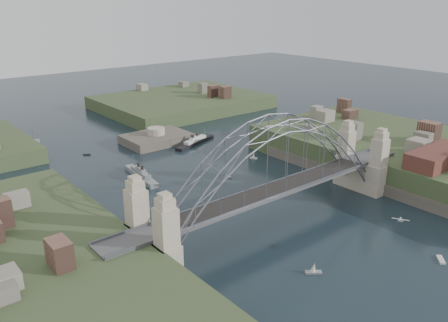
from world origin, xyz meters
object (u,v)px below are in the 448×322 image
fort_island (157,144)px  ocean_liner (195,142)px  bridge (277,172)px  naval_cruiser_far (30,147)px  wharf_shed (438,157)px  naval_cruiser_near (141,175)px

fort_island → ocean_liner: (9.61, -9.84, 1.10)m
bridge → naval_cruiser_far: 94.60m
naval_cruiser_far → ocean_liner: size_ratio=0.74×
fort_island → wharf_shed: bearing=-69.1°
naval_cruiser_far → ocean_liner: (46.62, -30.34, -0.09)m
naval_cruiser_near → naval_cruiser_far: 49.44m
naval_cruiser_near → naval_cruiser_far: naval_cruiser_near is taller
fort_island → ocean_liner: size_ratio=1.12×
bridge → fort_island: 72.14m
naval_cruiser_near → ocean_liner: size_ratio=0.95×
ocean_liner → bridge: bearing=-109.8°
naval_cruiser_near → ocean_liner: (30.85, 16.52, -0.10)m
bridge → naval_cruiser_far: bridge is taller
bridge → ocean_liner: (21.61, 60.16, -11.56)m
bridge → wharf_shed: size_ratio=4.20×
fort_island → naval_cruiser_far: bearing=151.0°
naval_cruiser_near → naval_cruiser_far: bearing=108.6°
fort_island → wharf_shed: size_ratio=1.10×
wharf_shed → naval_cruiser_near: (-53.25, 57.64, -9.14)m
bridge → naval_cruiser_near: 46.06m
bridge → fort_island: size_ratio=3.82×
fort_island → naval_cruiser_near: size_ratio=1.17×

